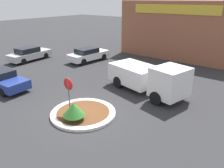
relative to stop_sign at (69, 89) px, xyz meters
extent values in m
plane|color=#2D2D30|center=(0.63, 0.42, -1.54)|extent=(120.00, 120.00, 0.00)
cylinder|color=silver|center=(0.63, 0.42, -1.46)|extent=(3.74, 3.74, 0.16)
cylinder|color=brown|center=(0.63, 0.42, -1.46)|extent=(3.07, 3.07, 0.16)
cylinder|color=#4C4C51|center=(0.00, 0.00, -0.43)|extent=(0.07, 0.07, 2.23)
cylinder|color=#B71414|center=(0.00, 0.00, 0.32)|extent=(0.70, 0.03, 0.70)
cylinder|color=brown|center=(0.85, -0.48, -1.25)|extent=(0.08, 0.08, 0.26)
cone|color=#2D6B28|center=(0.85, -0.48, -0.75)|extent=(1.20, 1.20, 0.73)
cube|color=white|center=(3.77, 5.10, -0.21)|extent=(2.33, 2.55, 1.87)
cube|color=white|center=(0.68, 5.83, -0.50)|extent=(3.96, 3.04, 1.30)
cube|color=black|center=(4.41, 4.95, 0.11)|extent=(0.49, 1.90, 0.65)
cylinder|color=black|center=(3.84, 6.16, -1.10)|extent=(0.91, 0.45, 0.87)
cylinder|color=black|center=(3.35, 4.11, -1.10)|extent=(0.91, 0.45, 0.87)
cylinder|color=black|center=(0.29, 7.00, -1.10)|extent=(0.91, 0.45, 0.87)
cylinder|color=black|center=(-0.19, 4.95, -1.10)|extent=(0.91, 0.45, 0.87)
cube|color=#93563D|center=(-0.37, 17.57, 1.49)|extent=(12.76, 6.00, 6.06)
cube|color=gold|center=(-0.37, 14.54, 3.71)|extent=(8.93, 0.08, 0.90)
cube|color=#B7B7BC|center=(-12.31, 5.42, -0.96)|extent=(2.04, 4.68, 0.64)
cube|color=black|center=(-12.30, 5.20, -0.37)|extent=(1.68, 2.29, 0.54)
cylinder|color=black|center=(-13.21, 6.79, -1.23)|extent=(0.23, 0.63, 0.62)
cylinder|color=black|center=(-11.60, 6.89, -1.23)|extent=(0.23, 0.63, 0.62)
cylinder|color=black|center=(-13.02, 3.96, -1.23)|extent=(0.23, 0.63, 0.62)
cylinder|color=black|center=(-11.42, 4.06, -1.23)|extent=(0.23, 0.63, 0.62)
cube|color=silver|center=(-7.09, 9.06, -0.93)|extent=(2.26, 4.69, 0.65)
cube|color=black|center=(-7.11, 8.84, -0.36)|extent=(1.80, 2.33, 0.49)
cylinder|color=black|center=(-7.76, 10.54, -1.20)|extent=(0.27, 0.69, 0.67)
cylinder|color=black|center=(-6.12, 10.37, -1.20)|extent=(0.27, 0.69, 0.67)
cylinder|color=black|center=(-8.06, 7.75, -1.20)|extent=(0.27, 0.69, 0.67)
cylinder|color=black|center=(-6.42, 7.58, -1.20)|extent=(0.27, 0.69, 0.67)
cube|color=navy|center=(-6.99, -0.42, -0.97)|extent=(4.85, 2.02, 0.64)
cylinder|color=black|center=(-5.57, 0.47, -1.24)|extent=(0.61, 0.23, 0.60)
cylinder|color=black|center=(-5.47, -1.14, -1.24)|extent=(0.61, 0.23, 0.60)
cylinder|color=black|center=(-8.51, 0.31, -1.24)|extent=(0.61, 0.23, 0.60)
camera|label=1|loc=(8.76, -7.36, 4.73)|focal=35.00mm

